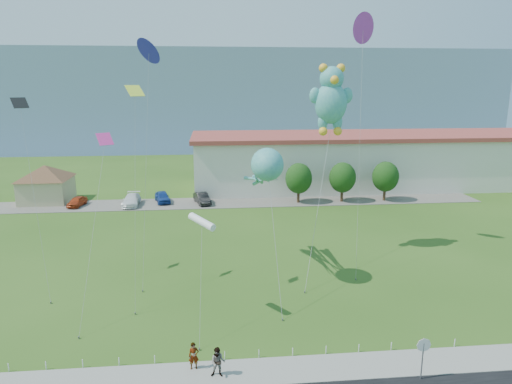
{
  "coord_description": "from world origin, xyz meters",
  "views": [
    {
      "loc": [
        -1.47,
        -24.93,
        15.54
      ],
      "look_at": [
        1.73,
        8.0,
        7.77
      ],
      "focal_mm": 32.0,
      "sensor_mm": 36.0,
      "label": 1
    }
  ],
  "objects_px": {
    "pavilion": "(46,180)",
    "pedestrian_left": "(194,356)",
    "parked_car_red": "(77,201)",
    "octopus_kite": "(265,171)",
    "stop_sign": "(423,349)",
    "parked_car_white": "(131,200)",
    "teddy_bear_kite": "(331,98)",
    "parked_car_blue": "(162,197)",
    "parked_car_black": "(202,198)",
    "warehouse": "(387,159)",
    "pedestrian_right": "(218,362)"
  },
  "relations": [
    {
      "from": "pavilion",
      "to": "pedestrian_left",
      "type": "height_order",
      "value": "pavilion"
    },
    {
      "from": "parked_car_red",
      "to": "octopus_kite",
      "type": "height_order",
      "value": "octopus_kite"
    },
    {
      "from": "stop_sign",
      "to": "octopus_kite",
      "type": "xyz_separation_m",
      "value": [
        -6.85,
        14.09,
        7.13
      ]
    },
    {
      "from": "stop_sign",
      "to": "parked_car_red",
      "type": "relative_size",
      "value": 0.67
    },
    {
      "from": "pavilion",
      "to": "parked_car_white",
      "type": "height_order",
      "value": "pavilion"
    },
    {
      "from": "teddy_bear_kite",
      "to": "parked_car_blue",
      "type": "bearing_deg",
      "value": 130.6
    },
    {
      "from": "parked_car_red",
      "to": "parked_car_black",
      "type": "xyz_separation_m",
      "value": [
        16.32,
        -0.17,
        0.08
      ]
    },
    {
      "from": "warehouse",
      "to": "parked_car_blue",
      "type": "height_order",
      "value": "warehouse"
    },
    {
      "from": "stop_sign",
      "to": "parked_car_red",
      "type": "xyz_separation_m",
      "value": [
        -28.77,
        39.15,
        -1.18
      ]
    },
    {
      "from": "parked_car_red",
      "to": "parked_car_white",
      "type": "xyz_separation_m",
      "value": [
        7.06,
        -0.27,
        0.08
      ]
    },
    {
      "from": "pavilion",
      "to": "parked_car_black",
      "type": "bearing_deg",
      "value": -8.69
    },
    {
      "from": "stop_sign",
      "to": "octopus_kite",
      "type": "distance_m",
      "value": 17.22
    },
    {
      "from": "parked_car_red",
      "to": "octopus_kite",
      "type": "distance_m",
      "value": 34.31
    },
    {
      "from": "stop_sign",
      "to": "pedestrian_right",
      "type": "relative_size",
      "value": 1.48
    },
    {
      "from": "teddy_bear_kite",
      "to": "warehouse",
      "type": "bearing_deg",
      "value": 59.38
    },
    {
      "from": "parked_car_white",
      "to": "stop_sign",
      "type": "bearing_deg",
      "value": -61.35
    },
    {
      "from": "teddy_bear_kite",
      "to": "stop_sign",
      "type": "bearing_deg",
      "value": -89.05
    },
    {
      "from": "pavilion",
      "to": "teddy_bear_kite",
      "type": "distance_m",
      "value": 41.64
    },
    {
      "from": "stop_sign",
      "to": "octopus_kite",
      "type": "relative_size",
      "value": 0.2
    },
    {
      "from": "parked_car_red",
      "to": "teddy_bear_kite",
      "type": "relative_size",
      "value": 0.21
    },
    {
      "from": "warehouse",
      "to": "teddy_bear_kite",
      "type": "bearing_deg",
      "value": -120.62
    },
    {
      "from": "teddy_bear_kite",
      "to": "parked_car_white",
      "type": "bearing_deg",
      "value": 138.21
    },
    {
      "from": "warehouse",
      "to": "parked_car_white",
      "type": "relative_size",
      "value": 12.39
    },
    {
      "from": "parked_car_blue",
      "to": "teddy_bear_kite",
      "type": "bearing_deg",
      "value": -63.51
    },
    {
      "from": "warehouse",
      "to": "parked_car_white",
      "type": "height_order",
      "value": "warehouse"
    },
    {
      "from": "parked_car_black",
      "to": "octopus_kite",
      "type": "distance_m",
      "value": 26.81
    },
    {
      "from": "parked_car_blue",
      "to": "teddy_bear_kite",
      "type": "distance_m",
      "value": 30.14
    },
    {
      "from": "pedestrian_left",
      "to": "parked_car_white",
      "type": "distance_m",
      "value": 38.02
    },
    {
      "from": "pedestrian_left",
      "to": "parked_car_blue",
      "type": "bearing_deg",
      "value": 93.43
    },
    {
      "from": "pedestrian_left",
      "to": "teddy_bear_kite",
      "type": "xyz_separation_m",
      "value": [
        11.91,
        17.71,
        13.56
      ]
    },
    {
      "from": "stop_sign",
      "to": "teddy_bear_kite",
      "type": "distance_m",
      "value": 23.43
    },
    {
      "from": "pavilion",
      "to": "stop_sign",
      "type": "bearing_deg",
      "value": -51.56
    },
    {
      "from": "stop_sign",
      "to": "teddy_bear_kite",
      "type": "xyz_separation_m",
      "value": [
        -0.33,
        19.77,
        12.57
      ]
    },
    {
      "from": "parked_car_red",
      "to": "parked_car_white",
      "type": "bearing_deg",
      "value": 8.3
    },
    {
      "from": "pavilion",
      "to": "parked_car_blue",
      "type": "height_order",
      "value": "pavilion"
    },
    {
      "from": "parked_car_red",
      "to": "parked_car_blue",
      "type": "distance_m",
      "value": 11.0
    },
    {
      "from": "stop_sign",
      "to": "pedestrian_right",
      "type": "distance_m",
      "value": 11.01
    },
    {
      "from": "parked_car_red",
      "to": "pavilion",
      "type": "bearing_deg",
      "value": 157.72
    },
    {
      "from": "pedestrian_right",
      "to": "teddy_bear_kite",
      "type": "height_order",
      "value": "teddy_bear_kite"
    },
    {
      "from": "warehouse",
      "to": "stop_sign",
      "type": "bearing_deg",
      "value": -108.9
    },
    {
      "from": "parked_car_white",
      "to": "pedestrian_right",
      "type": "bearing_deg",
      "value": -74.5
    },
    {
      "from": "parked_car_blue",
      "to": "octopus_kite",
      "type": "height_order",
      "value": "octopus_kite"
    },
    {
      "from": "stop_sign",
      "to": "parked_car_blue",
      "type": "distance_m",
      "value": 43.96
    },
    {
      "from": "pedestrian_right",
      "to": "parked_car_black",
      "type": "distance_m",
      "value": 37.78
    },
    {
      "from": "warehouse",
      "to": "parked_car_blue",
      "type": "xyz_separation_m",
      "value": [
        -34.31,
        -8.03,
        -3.34
      ]
    },
    {
      "from": "pavilion",
      "to": "warehouse",
      "type": "distance_m",
      "value": 50.37
    },
    {
      "from": "warehouse",
      "to": "teddy_bear_kite",
      "type": "relative_size",
      "value": 3.51
    },
    {
      "from": "warehouse",
      "to": "pedestrian_left",
      "type": "xyz_separation_m",
      "value": [
        -28.74,
        -46.14,
        -3.24
      ]
    },
    {
      "from": "warehouse",
      "to": "pedestrian_left",
      "type": "distance_m",
      "value": 54.45
    },
    {
      "from": "parked_car_white",
      "to": "warehouse",
      "type": "bearing_deg",
      "value": 13.19
    }
  ]
}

